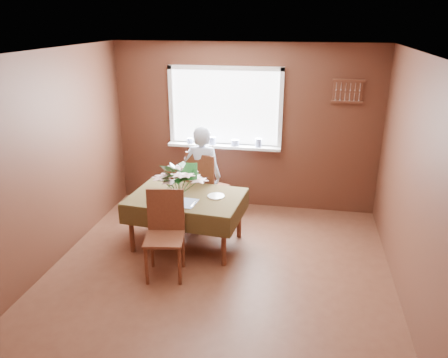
% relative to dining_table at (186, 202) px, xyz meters
% --- Properties ---
extents(floor, '(4.50, 4.50, 0.00)m').
position_rel_dining_table_xyz_m(floor, '(0.54, -0.81, -0.61)').
color(floor, '#532B1C').
rests_on(floor, ground).
extents(ceiling, '(4.50, 4.50, 0.00)m').
position_rel_dining_table_xyz_m(ceiling, '(0.54, -0.81, 1.89)').
color(ceiling, white).
rests_on(ceiling, wall_back).
extents(wall_back, '(4.00, 0.00, 4.00)m').
position_rel_dining_table_xyz_m(wall_back, '(0.54, 1.44, 0.64)').
color(wall_back, brown).
rests_on(wall_back, floor).
extents(wall_front, '(4.00, 0.00, 4.00)m').
position_rel_dining_table_xyz_m(wall_front, '(0.54, -3.06, 0.64)').
color(wall_front, brown).
rests_on(wall_front, floor).
extents(wall_left, '(0.00, 4.50, 4.50)m').
position_rel_dining_table_xyz_m(wall_left, '(-1.46, -0.81, 0.64)').
color(wall_left, brown).
rests_on(wall_left, floor).
extents(wall_right, '(0.00, 4.50, 4.50)m').
position_rel_dining_table_xyz_m(wall_right, '(2.54, -0.81, 0.64)').
color(wall_right, brown).
rests_on(wall_right, floor).
extents(window_assembly, '(1.72, 0.20, 1.22)m').
position_rel_dining_table_xyz_m(window_assembly, '(0.25, 1.39, 0.75)').
color(window_assembly, white).
rests_on(window_assembly, wall_back).
extents(spoon_rack, '(0.44, 0.05, 0.33)m').
position_rel_dining_table_xyz_m(spoon_rack, '(1.99, 1.41, 1.24)').
color(spoon_rack, brown).
rests_on(spoon_rack, wall_back).
extents(dining_table, '(1.50, 1.09, 0.70)m').
position_rel_dining_table_xyz_m(dining_table, '(0.00, 0.00, 0.00)').
color(dining_table, brown).
rests_on(dining_table, floor).
extents(chair_far, '(0.59, 0.59, 1.07)m').
position_rel_dining_table_xyz_m(chair_far, '(0.09, 0.69, -0.03)').
color(chair_far, brown).
rests_on(chair_far, floor).
extents(chair_near, '(0.50, 0.50, 1.00)m').
position_rel_dining_table_xyz_m(chair_near, '(-0.07, -0.69, -0.06)').
color(chair_near, brown).
rests_on(chair_near, floor).
extents(seated_woman, '(0.55, 0.37, 1.45)m').
position_rel_dining_table_xyz_m(seated_woman, '(0.06, 0.65, 0.12)').
color(seated_woman, white).
rests_on(seated_woman, floor).
extents(flower_bouquet, '(0.58, 0.58, 0.49)m').
position_rel_dining_table_xyz_m(flower_bouquet, '(-0.03, -0.21, 0.40)').
color(flower_bouquet, white).
rests_on(flower_bouquet, dining_table).
extents(side_plate, '(0.27, 0.27, 0.01)m').
position_rel_dining_table_xyz_m(side_plate, '(0.38, 0.04, 0.09)').
color(side_plate, white).
rests_on(side_plate, dining_table).
extents(table_knife, '(0.03, 0.21, 0.00)m').
position_rel_dining_table_xyz_m(table_knife, '(0.16, -0.23, 0.09)').
color(table_knife, silver).
rests_on(table_knife, dining_table).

